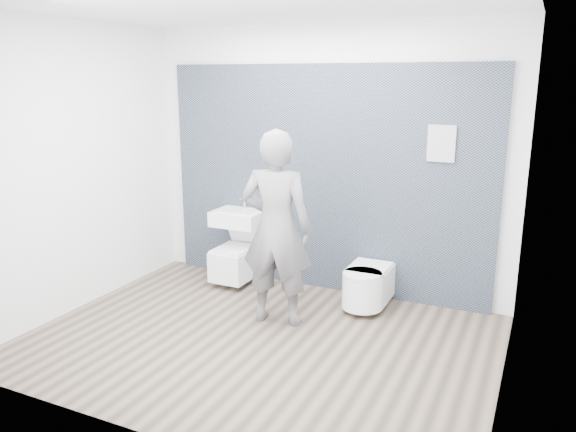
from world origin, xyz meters
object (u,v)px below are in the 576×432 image
at_px(toilet_square, 236,261).
at_px(toilet_rounded, 367,286).
at_px(washbasin, 238,218).
at_px(visitor, 276,229).

distance_m(toilet_square, toilet_rounded, 1.54).
xyz_separation_m(washbasin, toilet_rounded, (1.54, -0.14, -0.51)).
relative_size(washbasin, toilet_rounded, 0.81).
bearing_deg(toilet_square, toilet_rounded, -2.35).
relative_size(toilet_square, toilet_rounded, 1.08).
height_order(toilet_square, visitor, visitor).
xyz_separation_m(washbasin, visitor, (0.86, -0.79, 0.17)).
height_order(washbasin, toilet_rounded, washbasin).
bearing_deg(toilet_rounded, toilet_square, 177.65).
xyz_separation_m(toilet_rounded, visitor, (-0.68, -0.66, 0.67)).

